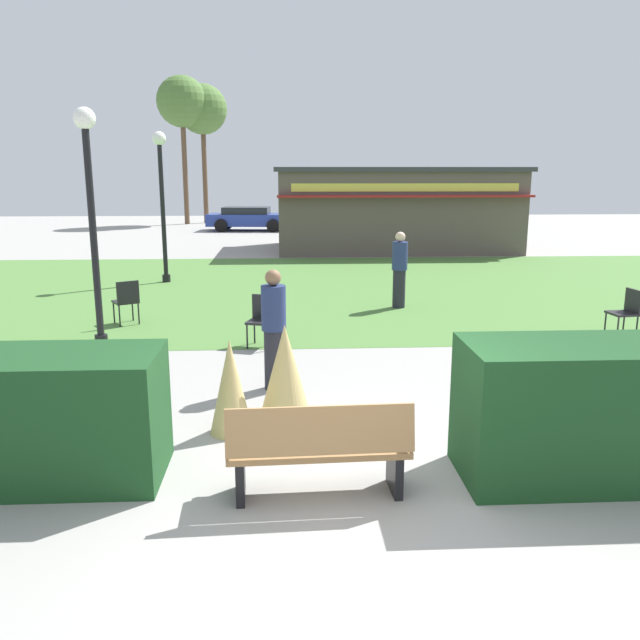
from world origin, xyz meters
name	(u,v)px	position (x,y,z in m)	size (l,w,h in m)	color
ground_plane	(352,509)	(0.00, 0.00, 0.00)	(80.00, 80.00, 0.00)	#999691
lawn_patch	(307,288)	(0.00, 11.48, 0.00)	(36.00, 12.00, 0.01)	#4C7A38
park_bench	(319,449)	(-0.29, 0.24, 0.48)	(1.72, 0.59, 0.95)	#9E7547
hedge_left	(20,418)	(-3.18, 0.79, 0.64)	(2.73, 1.10, 1.28)	#19421E
hedge_right	(580,411)	(2.30, 0.55, 0.68)	(2.32, 1.10, 1.37)	#19421E
ornamental_grass_behind_left	(285,374)	(-0.60, 2.13, 0.61)	(0.67, 0.67, 1.22)	tan
ornamental_grass_behind_right	(231,386)	(-1.22, 1.85, 0.56)	(0.50, 0.50, 1.13)	tan
lamppost_mid	(91,199)	(-3.80, 5.88, 2.53)	(0.36, 0.36, 4.00)	black
lamppost_far	(162,188)	(-3.85, 12.65, 2.53)	(0.36, 0.36, 4.00)	black
food_kiosk	(394,208)	(3.65, 20.06, 1.57)	(9.16, 5.41, 3.12)	#594C47
cafe_chair_west	(127,299)	(-3.71, 7.50, 0.53)	(0.60, 0.60, 0.89)	black
cafe_chair_east	(627,309)	(5.65, 5.99, 0.53)	(0.49, 0.49, 0.89)	black
cafe_chair_center	(263,316)	(-0.98, 5.75, 0.53)	(0.55, 0.55, 0.89)	black
person_strolling	(399,269)	(1.95, 8.88, 0.86)	(0.34, 0.34, 1.69)	#23232D
person_standing	(274,329)	(-0.74, 3.41, 0.86)	(0.34, 0.34, 1.69)	#23232D
parked_car_west_slot	(249,218)	(-2.40, 28.54, 0.64)	(4.35, 2.35, 1.20)	navy
tree_left_bg	(182,103)	(-6.17, 32.95, 6.65)	(2.80, 2.80, 8.13)	brown
tree_right_bg	(202,110)	(-5.15, 33.75, 6.33)	(2.80, 2.80, 7.80)	brown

